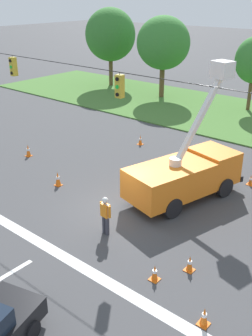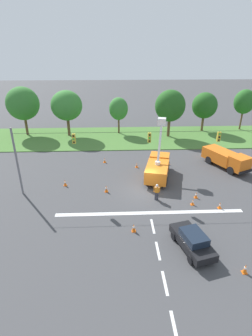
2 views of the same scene
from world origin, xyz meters
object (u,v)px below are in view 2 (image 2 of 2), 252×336
at_px(tree_east, 170,106).
at_px(traffic_cone_lane_edge_a, 168,163).
at_px(traffic_cone_mid_right, 245,269).
at_px(traffic_cone_foreground_right, 65,183).
at_px(tree_west, 67,106).
at_px(traffic_cone_lane_edge_b, 193,202).
at_px(traffic_cone_centre_line, 106,189).
at_px(traffic_cone_far_left, 220,205).
at_px(tree_far_west, 23,104).
at_px(utility_truck_support_near, 226,158).
at_px(traffic_cone_near_bucket, 196,195).
at_px(traffic_cone_mid_left, 134,227).
at_px(road_worker, 157,191).
at_px(sedan_black, 193,241).
at_px(utility_truck_bucket_lift, 158,167).
at_px(tree_far_east, 205,106).
at_px(tree_centre, 119,109).
at_px(traffic_cone_far_right, 137,165).
at_px(tree_east_end, 244,102).
at_px(traffic_cone_foreground_left, 105,160).

xyz_separation_m(tree_east, traffic_cone_lane_edge_a, (-2.14, -11.58, -4.97)).
bearing_deg(traffic_cone_mid_right, traffic_cone_foreground_right, 138.01).
bearing_deg(traffic_cone_mid_right, tree_west, 118.39).
relative_size(traffic_cone_lane_edge_b, traffic_cone_centre_line, 0.81).
distance_m(traffic_cone_mid_right, traffic_cone_far_left, 7.94).
bearing_deg(traffic_cone_mid_right, tree_far_west, 127.23).
distance_m(utility_truck_support_near, traffic_cone_near_bucket, 9.37).
height_order(tree_far_west, traffic_cone_mid_left, tree_far_west).
bearing_deg(road_worker, traffic_cone_lane_edge_a, 71.51).
xyz_separation_m(sedan_black, road_worker, (-1.67, 7.18, 0.21)).
distance_m(tree_far_west, utility_truck_bucket_lift, 26.77).
bearing_deg(tree_far_east, tree_far_west, -178.00).
bearing_deg(tree_west, traffic_cone_near_bucket, -52.58).
xyz_separation_m(traffic_cone_mid_right, traffic_cone_centre_line, (-9.82, 11.44, 0.02)).
bearing_deg(utility_truck_support_near, tree_centre, 132.03).
relative_size(traffic_cone_foreground_right, traffic_cone_far_right, 1.19).
bearing_deg(tree_east_end, traffic_cone_foreground_left, -150.27).
bearing_deg(tree_centre, tree_west, -173.23).
height_order(tree_east, utility_truck_support_near, tree_east).
bearing_deg(tree_east_end, traffic_cone_lane_edge_b, -122.29).
xyz_separation_m(tree_east, traffic_cone_foreground_left, (-10.55, -10.55, -4.92)).
bearing_deg(road_worker, traffic_cone_centre_line, 161.02).
relative_size(traffic_cone_foreground_left, traffic_cone_far_right, 1.04).
bearing_deg(traffic_cone_foreground_left, tree_west, 118.95).
bearing_deg(tree_far_west, traffic_cone_centre_line, -54.85).
distance_m(traffic_cone_foreground_left, traffic_cone_far_left, 16.12).
distance_m(sedan_black, road_worker, 7.38).
relative_size(traffic_cone_mid_left, traffic_cone_mid_right, 1.04).
relative_size(sedan_black, traffic_cone_lane_edge_a, 7.81).
xyz_separation_m(tree_far_west, traffic_cone_lane_edge_b, (22.79, -23.10, -5.13)).
xyz_separation_m(traffic_cone_foreground_right, traffic_cone_mid_right, (14.44, -13.00, -0.01)).
height_order(utility_truck_support_near, road_worker, utility_truck_support_near).
bearing_deg(utility_truck_support_near, traffic_cone_centre_line, -159.38).
bearing_deg(utility_truck_bucket_lift, traffic_cone_lane_edge_b, -67.17).
relative_size(traffic_cone_lane_edge_a, traffic_cone_far_right, 0.91).
distance_m(traffic_cone_lane_edge_a, traffic_cone_far_left, 10.78).
relative_size(traffic_cone_mid_right, traffic_cone_near_bucket, 1.15).
bearing_deg(tree_far_west, tree_centre, 1.03).
relative_size(tree_west, tree_far_east, 1.11).
bearing_deg(utility_truck_support_near, tree_far_west, 153.59).
bearing_deg(tree_far_west, traffic_cone_mid_left, -58.13).
xyz_separation_m(traffic_cone_foreground_right, traffic_cone_near_bucket, (13.87, -3.16, -0.06)).
bearing_deg(tree_east, utility_truck_support_near, -68.62).
relative_size(tree_centre, utility_truck_support_near, 0.93).
height_order(traffic_cone_foreground_left, traffic_cone_far_right, traffic_cone_foreground_left).
bearing_deg(traffic_cone_centre_line, traffic_cone_far_right, 58.39).
distance_m(tree_east, traffic_cone_foreground_left, 15.71).
bearing_deg(utility_truck_bucket_lift, traffic_cone_far_right, 128.10).
bearing_deg(road_worker, tree_far_east, 63.05).
height_order(tree_far_east, traffic_cone_foreground_right, tree_far_east).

